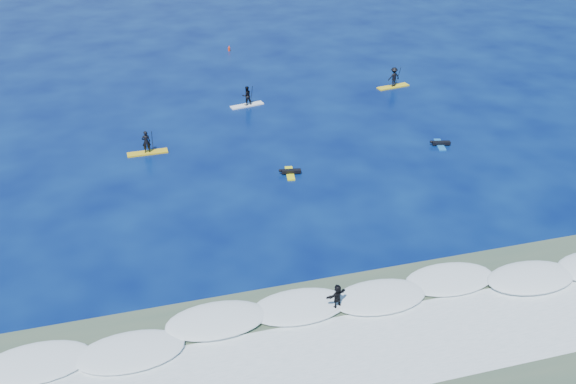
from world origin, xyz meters
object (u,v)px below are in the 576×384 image
object	(u,v)px
sup_paddler_left	(147,145)
prone_paddler_far	(440,144)
sup_paddler_right	(394,78)
marker_buoy	(229,49)
prone_paddler_near	(290,172)
wave_surfer	(337,297)
sup_paddler_center	(247,98)

from	to	relation	value
sup_paddler_left	prone_paddler_far	distance (m)	21.01
sup_paddler_right	marker_buoy	bearing A→B (deg)	121.23
prone_paddler_near	prone_paddler_far	xyz separation A→B (m)	(11.65, 1.31, 0.00)
marker_buoy	sup_paddler_left	bearing A→B (deg)	-114.90
sup_paddler_right	wave_surfer	bearing A→B (deg)	-127.91
sup_paddler_left	wave_surfer	xyz separation A→B (m)	(7.38, -19.47, 0.15)
prone_paddler_near	marker_buoy	bearing A→B (deg)	7.09
prone_paddler_near	wave_surfer	distance (m)	13.93
marker_buoy	sup_paddler_right	bearing A→B (deg)	-49.35
sup_paddler_left	prone_paddler_near	bearing A→B (deg)	-33.38
wave_surfer	marker_buoy	bearing A→B (deg)	65.20
sup_paddler_right	prone_paddler_near	distance (m)	18.57
wave_surfer	prone_paddler_near	bearing A→B (deg)	62.56
prone_paddler_near	prone_paddler_far	bearing A→B (deg)	-74.21
sup_paddler_center	prone_paddler_near	world-z (taller)	sup_paddler_center
sup_paddler_right	marker_buoy	size ratio (longest dim) A/B	5.34
sup_paddler_center	prone_paddler_far	size ratio (longest dim) A/B	1.47
sup_paddler_center	wave_surfer	size ratio (longest dim) A/B	1.50
prone_paddler_near	sup_paddler_right	bearing A→B (deg)	-35.57
prone_paddler_far	marker_buoy	xyz separation A→B (m)	(-10.57, 25.84, 0.11)
prone_paddler_near	wave_surfer	bearing A→B (deg)	-176.89
sup_paddler_left	sup_paddler_center	xyz separation A→B (m)	(8.65, 6.71, 0.11)
sup_paddler_right	prone_paddler_near	bearing A→B (deg)	-144.37
sup_paddler_left	prone_paddler_near	xyz separation A→B (m)	(8.90, -5.64, -0.49)
prone_paddler_far	wave_surfer	bearing A→B (deg)	152.56
wave_surfer	marker_buoy	world-z (taller)	wave_surfer
prone_paddler_near	marker_buoy	xyz separation A→B (m)	(1.08, 27.14, 0.11)
prone_paddler_near	marker_buoy	world-z (taller)	marker_buoy
marker_buoy	prone_paddler_far	bearing A→B (deg)	-67.76
sup_paddler_right	marker_buoy	distance (m)	18.47
sup_paddler_left	marker_buoy	xyz separation A→B (m)	(9.99, 21.51, -0.37)
sup_paddler_center	wave_surfer	bearing A→B (deg)	-103.58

